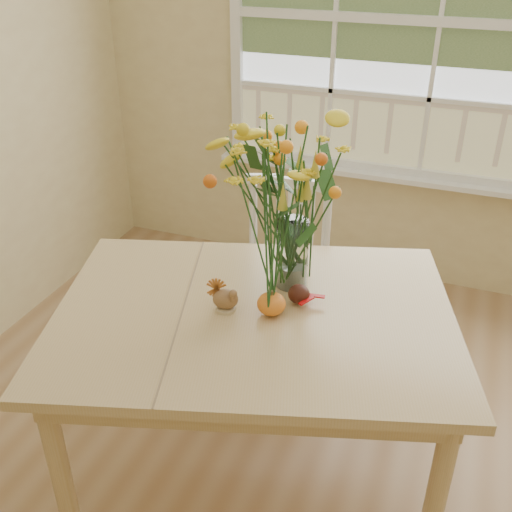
% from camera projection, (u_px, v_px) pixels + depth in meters
% --- Properties ---
extents(wall_back, '(4.00, 0.02, 2.70)m').
position_uv_depth(wall_back, '(435.00, 60.00, 3.19)').
color(wall_back, '#D2BD86').
rests_on(wall_back, floor).
extents(window, '(2.42, 0.12, 1.74)m').
position_uv_depth(window, '(440.00, 25.00, 3.07)').
color(window, silver).
rests_on(window, wall_back).
extents(dining_table, '(1.68, 1.40, 0.77)m').
position_uv_depth(dining_table, '(254.00, 332.00, 2.21)').
color(dining_table, tan).
rests_on(dining_table, floor).
extents(windsor_chair, '(0.43, 0.41, 0.92)m').
position_uv_depth(windsor_chair, '(282.00, 266.00, 2.95)').
color(windsor_chair, white).
rests_on(windsor_chair, floor).
extents(flower_vase, '(0.57, 0.57, 0.68)m').
position_uv_depth(flower_vase, '(294.00, 187.00, 2.13)').
color(flower_vase, white).
rests_on(flower_vase, dining_table).
extents(pumpkin, '(0.10, 0.10, 0.08)m').
position_uv_depth(pumpkin, '(271.00, 305.00, 2.13)').
color(pumpkin, orange).
rests_on(pumpkin, dining_table).
extents(turkey_figurine, '(0.11, 0.09, 0.12)m').
position_uv_depth(turkey_figurine, '(225.00, 299.00, 2.15)').
color(turkey_figurine, '#CCB78C').
rests_on(turkey_figurine, dining_table).
extents(dark_gourd, '(0.13, 0.11, 0.07)m').
position_uv_depth(dark_gourd, '(299.00, 295.00, 2.20)').
color(dark_gourd, '#38160F').
rests_on(dark_gourd, dining_table).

